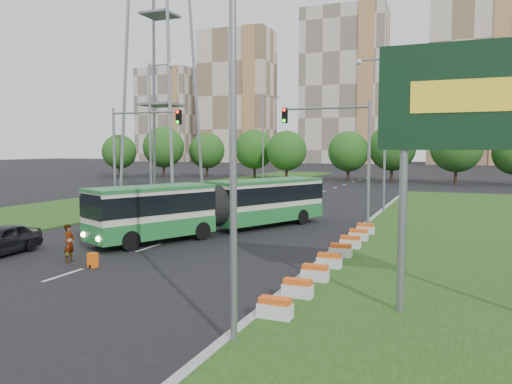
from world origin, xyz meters
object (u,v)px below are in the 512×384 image
at_px(traffic_mast_left, 132,144).
at_px(traffic_mast_median, 343,144).
at_px(car_left_near, 0,240).
at_px(billboard, 490,108).
at_px(pedestrian, 69,243).
at_px(articulated_bus, 216,206).
at_px(car_left_far, 183,206).
at_px(shopping_trolley, 93,260).

bearing_deg(traffic_mast_left, traffic_mast_median, 3.77).
height_order(traffic_mast_median, car_left_near, traffic_mast_median).
bearing_deg(billboard, pedestrian, 173.36).
bearing_deg(billboard, articulated_bus, 141.07).
distance_m(billboard, pedestrian, 17.63).
bearing_deg(pedestrian, articulated_bus, -25.03).
height_order(traffic_mast_median, traffic_mast_left, same).
distance_m(car_left_near, car_left_far, 14.89).
bearing_deg(billboard, car_left_far, 139.52).
distance_m(billboard, articulated_bus, 18.77).
bearing_deg(traffic_mast_left, car_left_near, -81.80).
bearing_deg(billboard, traffic_mast_median, 115.03).
xyz_separation_m(traffic_mast_median, shopping_trolley, (-7.58, -14.50, -5.04)).
bearing_deg(shopping_trolley, car_left_far, 113.15).
bearing_deg(car_left_far, traffic_mast_left, -164.78).
relative_size(traffic_mast_left, car_left_near, 1.88).
relative_size(traffic_mast_median, traffic_mast_left, 1.00).
xyz_separation_m(traffic_mast_left, shopping_trolley, (7.58, -13.50, -5.04)).
distance_m(articulated_bus, pedestrian, 9.86).
bearing_deg(articulated_bus, car_left_far, 160.90).
distance_m(traffic_mast_median, traffic_mast_left, 15.19).
bearing_deg(traffic_mast_left, billboard, -33.55).
distance_m(billboard, car_left_near, 21.50).
distance_m(billboard, car_left_far, 26.16).
height_order(traffic_mast_left, articulated_bus, traffic_mast_left).
bearing_deg(pedestrian, traffic_mast_median, -43.40).
bearing_deg(traffic_mast_median, car_left_far, 177.04).
relative_size(pedestrian, shopping_trolley, 2.73).
relative_size(billboard, car_left_near, 1.88).
height_order(billboard, car_left_near, billboard).
distance_m(traffic_mast_left, car_left_near, 14.13).
relative_size(articulated_bus, pedestrian, 9.54).
relative_size(articulated_bus, car_left_far, 3.37).
relative_size(car_left_far, shopping_trolley, 7.72).
xyz_separation_m(billboard, articulated_bus, (-14.17, 11.44, -4.54)).
bearing_deg(shopping_trolley, billboard, 1.15).
bearing_deg(pedestrian, car_left_near, 82.12).
relative_size(billboard, traffic_mast_median, 1.00).
height_order(traffic_mast_median, car_left_far, traffic_mast_median).
relative_size(car_left_near, pedestrian, 2.52).
relative_size(traffic_mast_left, shopping_trolley, 12.95).
distance_m(billboard, traffic_mast_median, 17.68).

